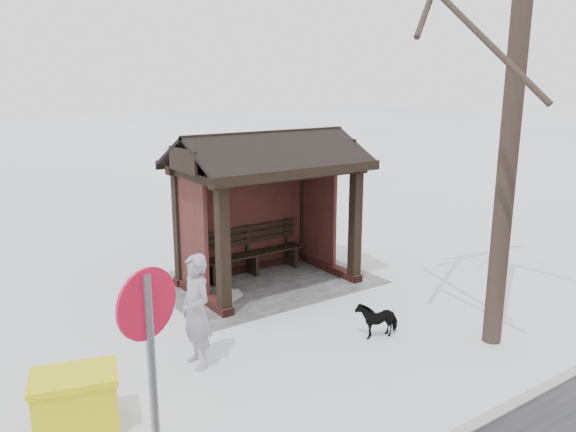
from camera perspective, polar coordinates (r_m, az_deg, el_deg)
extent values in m
plane|color=silver|center=(11.52, -1.98, -6.84)|extent=(120.00, 120.00, 0.00)
cube|color=gray|center=(7.93, 21.25, -17.81)|extent=(120.00, 0.15, 0.06)
cube|color=gray|center=(11.68, -2.51, -6.52)|extent=(4.20, 3.20, 0.02)
cube|color=#331412|center=(12.22, -4.27, -5.26)|extent=(3.30, 0.22, 0.16)
cube|color=#331412|center=(12.32, 3.92, -5.10)|extent=(0.22, 2.10, 0.16)
cube|color=#331412|center=(10.81, -8.74, -7.95)|extent=(0.22, 2.10, 0.16)
cube|color=black|center=(11.36, 6.83, -1.15)|extent=(0.20, 0.20, 2.30)
cube|color=black|center=(9.70, -6.62, -3.72)|extent=(0.20, 0.20, 2.30)
cube|color=black|center=(12.72, 1.47, 0.54)|extent=(0.20, 0.20, 2.30)
cube|color=black|center=(11.26, -10.96, -1.43)|extent=(0.20, 0.20, 2.30)
cube|color=#321813|center=(11.90, -4.37, -0.02)|extent=(2.80, 0.08, 2.14)
cube|color=#321813|center=(12.24, 3.09, 0.39)|extent=(0.08, 1.17, 2.14)
cube|color=#321813|center=(10.72, -9.71, -1.69)|extent=(0.08, 1.17, 2.14)
cube|color=black|center=(10.19, 0.66, 4.21)|extent=(3.40, 0.20, 0.18)
cube|color=black|center=(11.69, -4.47, 5.38)|extent=(3.40, 0.20, 0.18)
cylinder|color=black|center=(8.81, 22.22, 14.28)|extent=(0.29, 0.29, 8.55)
imported|color=gray|center=(8.17, -9.31, -9.54)|extent=(0.43, 0.63, 1.67)
imported|color=black|center=(9.30, 9.04, -10.26)|extent=(0.73, 0.45, 0.57)
cube|color=#CBC60B|center=(7.33, -20.70, -17.57)|extent=(1.04, 0.83, 0.66)
cube|color=#CBC60B|center=(7.15, -20.95, -15.02)|extent=(1.11, 0.89, 0.08)
cylinder|color=slate|center=(5.35, -13.42, -18.30)|extent=(0.07, 0.07, 2.45)
cylinder|color=red|center=(4.93, -14.12, -8.66)|extent=(0.61, 0.25, 0.64)
cylinder|color=white|center=(4.95, -14.21, -8.58)|extent=(0.47, 0.20, 0.49)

